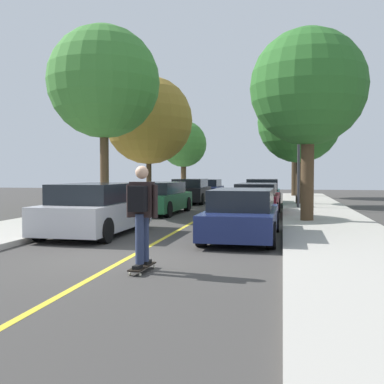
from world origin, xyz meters
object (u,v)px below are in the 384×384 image
at_px(parked_car_left_farthest, 207,189).
at_px(street_tree_right_far, 295,116).
at_px(street_tree_left_nearest, 104,82).
at_px(street_tree_right_nearest, 308,88).
at_px(parked_car_left_far, 190,191).
at_px(parked_car_right_far, 263,193).
at_px(parked_car_left_nearest, 97,209).
at_px(parked_car_left_near, 159,198).
at_px(street_tree_left_near, 149,120).
at_px(skateboarder, 141,209).
at_px(street_tree_right_near, 299,122).
at_px(streetlamp, 299,144).
at_px(skateboard, 142,267).
at_px(parked_car_right_nearest, 242,215).
at_px(street_tree_left_far, 184,144).
at_px(parked_car_right_near, 257,199).

bearing_deg(parked_car_left_farthest, street_tree_right_far, 14.25).
height_order(street_tree_left_nearest, street_tree_right_nearest, street_tree_left_nearest).
height_order(parked_car_left_far, parked_car_right_far, parked_car_right_far).
bearing_deg(parked_car_left_nearest, parked_car_left_far, 90.00).
bearing_deg(parked_car_left_near, street_tree_left_near, 111.23).
relative_size(parked_car_right_far, skateboarder, 2.46).
relative_size(parked_car_left_near, parked_car_left_farthest, 1.10).
xyz_separation_m(street_tree_right_near, streetlamp, (-0.10, -2.72, -1.30)).
bearing_deg(skateboard, parked_car_left_near, 103.69).
xyz_separation_m(parked_car_left_nearest, street_tree_right_far, (5.96, 20.93, 4.95)).
relative_size(street_tree_right_near, street_tree_right_far, 0.81).
height_order(parked_car_left_near, street_tree_right_far, street_tree_right_far).
xyz_separation_m(street_tree_left_nearest, skateboard, (4.58, -9.71, -5.23)).
height_order(street_tree_right_near, skateboard, street_tree_right_near).
bearing_deg(parked_car_right_far, parked_car_right_nearest, -90.00).
relative_size(parked_car_right_far, street_tree_left_far, 0.82).
xyz_separation_m(street_tree_left_far, street_tree_right_far, (7.81, 0.68, 1.89)).
xyz_separation_m(parked_car_left_nearest, street_tree_right_near, (5.96, 12.48, 3.68)).
xyz_separation_m(street_tree_left_nearest, street_tree_right_far, (7.81, 15.70, 0.35)).
xyz_separation_m(parked_car_left_farthest, skateboard, (2.73, -23.90, -0.55)).
relative_size(parked_car_left_far, street_tree_right_far, 0.51).
bearing_deg(streetlamp, skateboarder, -102.37).
xyz_separation_m(parked_car_left_near, street_tree_right_far, (5.96, 14.21, 5.00)).
height_order(parked_car_right_far, street_tree_left_near, street_tree_left_near).
bearing_deg(street_tree_right_nearest, parked_car_left_nearest, -147.42).
height_order(parked_car_left_nearest, parked_car_right_nearest, parked_car_left_nearest).
distance_m(parked_car_right_near, street_tree_left_far, 15.04).
bearing_deg(street_tree_right_far, parked_car_right_far, -102.41).
bearing_deg(street_tree_left_near, street_tree_left_nearest, -90.00).
bearing_deg(street_tree_left_near, street_tree_right_nearest, -44.52).
distance_m(parked_car_left_near, street_tree_right_far, 16.19).
xyz_separation_m(street_tree_left_near, street_tree_left_far, (-0.00, 8.76, -0.73)).
relative_size(parked_car_left_nearest, skateboarder, 2.51).
bearing_deg(parked_car_right_near, parked_car_left_far, 121.36).
distance_m(parked_car_left_far, street_tree_left_far, 7.62).
height_order(street_tree_left_near, skateboard, street_tree_left_near).
bearing_deg(parked_car_left_near, parked_car_right_near, 0.95).
xyz_separation_m(parked_car_left_nearest, street_tree_left_near, (-1.85, 11.48, 3.79)).
bearing_deg(street_tree_right_near, parked_car_right_nearest, -98.39).
bearing_deg(parked_car_left_farthest, street_tree_left_near, -103.12).
bearing_deg(street_tree_right_far, street_tree_right_near, -90.00).
xyz_separation_m(street_tree_left_nearest, streetlamp, (7.71, 4.53, -2.23)).
bearing_deg(skateboard, street_tree_right_far, 82.76).
distance_m(parked_car_left_farthest, parked_car_right_far, 8.02).
bearing_deg(street_tree_left_near, parked_car_right_near, -38.22).
bearing_deg(skateboard, street_tree_left_nearest, 115.24).
bearing_deg(parked_car_right_far, parked_car_left_far, 166.21).
xyz_separation_m(street_tree_right_near, skateboard, (-3.23, -16.96, -4.30)).
distance_m(parked_car_left_nearest, parked_car_right_nearest, 4.11).
height_order(parked_car_left_near, parked_car_right_far, parked_car_right_far).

